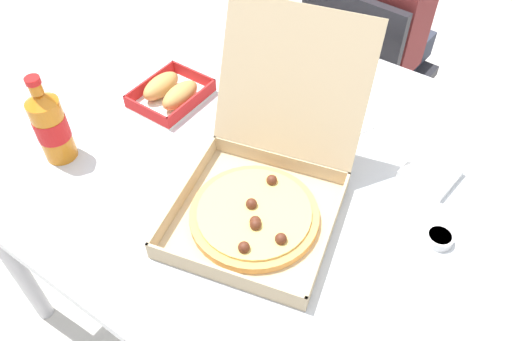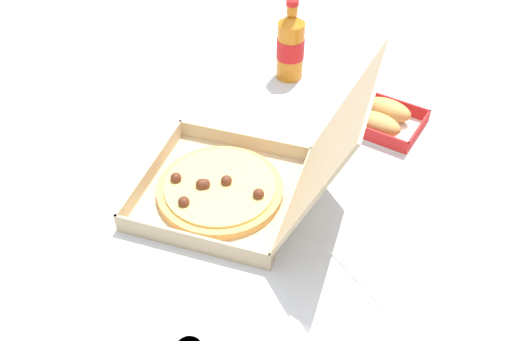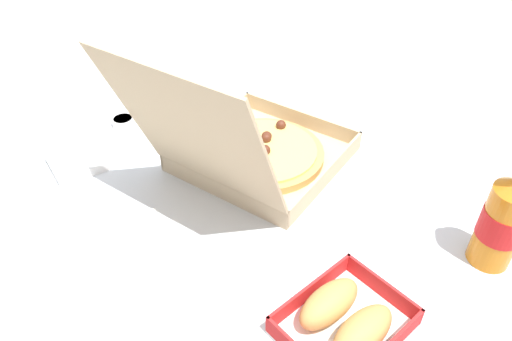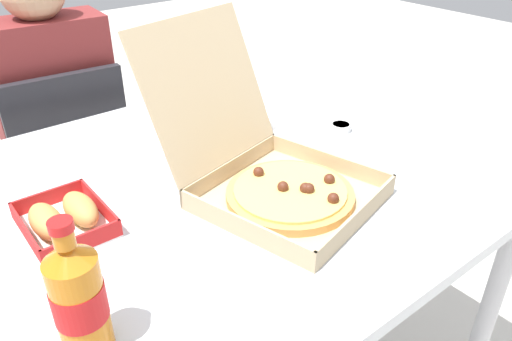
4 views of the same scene
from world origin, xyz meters
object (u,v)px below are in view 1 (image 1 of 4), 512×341
(diner_person, at_px, (377,15))
(bread_side_box, at_px, (171,92))
(chair, at_px, (359,73))
(paper_menu, at_px, (327,113))
(pizza_box_open, at_px, (262,190))
(napkin_pile, at_px, (431,173))
(cola_bottle, at_px, (51,125))
(dipping_sauce_cup, at_px, (439,238))

(diner_person, bearing_deg, bread_side_box, -106.33)
(chair, height_order, paper_menu, chair)
(pizza_box_open, distance_m, paper_menu, 0.35)
(chair, bearing_deg, napkin_pile, -53.51)
(diner_person, bearing_deg, paper_menu, -77.16)
(cola_bottle, xyz_separation_m, dipping_sauce_cup, (0.82, 0.27, -0.08))
(diner_person, xyz_separation_m, pizza_box_open, (0.17, -0.94, 0.10))
(chair, bearing_deg, bread_side_box, -107.30)
(diner_person, distance_m, paper_menu, 0.61)
(paper_menu, bearing_deg, napkin_pile, 14.61)
(chair, xyz_separation_m, paper_menu, (0.14, -0.53, 0.26))
(chair, relative_size, napkin_pile, 7.55)
(paper_menu, distance_m, napkin_pile, 0.30)
(cola_bottle, xyz_separation_m, paper_menu, (0.44, 0.49, -0.09))
(dipping_sauce_cup, bearing_deg, chair, 124.61)
(paper_menu, bearing_deg, cola_bottle, -106.46)
(paper_menu, bearing_deg, pizza_box_open, -59.13)
(dipping_sauce_cup, bearing_deg, bread_side_box, 177.70)
(diner_person, relative_size, pizza_box_open, 2.22)
(paper_menu, xyz_separation_m, napkin_pile, (0.30, -0.06, 0.01))
(pizza_box_open, height_order, dipping_sauce_cup, pizza_box_open)
(chair, distance_m, paper_menu, 0.61)
(chair, distance_m, dipping_sauce_cup, 0.95)
(bread_side_box, relative_size, paper_menu, 0.91)
(chair, bearing_deg, paper_menu, -75.44)
(diner_person, bearing_deg, napkin_pile, -56.26)
(bread_side_box, bearing_deg, pizza_box_open, -21.74)
(chair, xyz_separation_m, diner_person, (0.00, 0.06, 0.21))
(chair, relative_size, dipping_sauce_cup, 14.82)
(chair, height_order, bread_side_box, chair)
(diner_person, relative_size, cola_bottle, 5.14)
(cola_bottle, relative_size, napkin_pile, 2.04)
(bread_side_box, height_order, cola_bottle, cola_bottle)
(pizza_box_open, distance_m, dipping_sauce_cup, 0.37)
(cola_bottle, bearing_deg, dipping_sauce_cup, 18.41)
(dipping_sauce_cup, bearing_deg, napkin_pile, 116.90)
(cola_bottle, distance_m, dipping_sauce_cup, 0.87)
(pizza_box_open, bearing_deg, dipping_sauce_cup, 20.29)
(diner_person, xyz_separation_m, paper_menu, (0.13, -0.59, 0.05))
(napkin_pile, bearing_deg, cola_bottle, -149.57)
(dipping_sauce_cup, bearing_deg, diner_person, 122.46)
(pizza_box_open, relative_size, paper_menu, 2.46)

